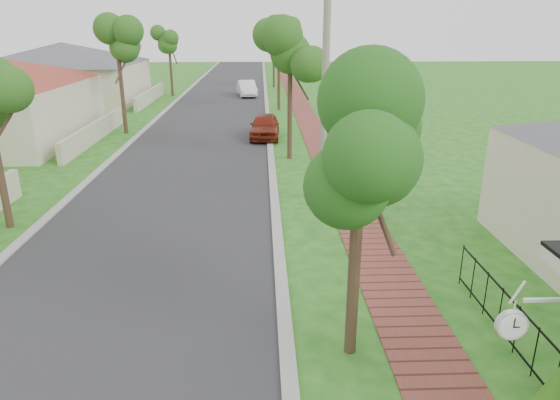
# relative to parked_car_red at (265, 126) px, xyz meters

# --- Properties ---
(road) EXTENTS (7.00, 120.00, 0.02)m
(road) POSITION_rel_parked_car_red_xyz_m (-3.40, -0.43, -0.65)
(road) COLOR #28282B
(road) RESTS_ON ground
(kerb_right) EXTENTS (0.30, 120.00, 0.10)m
(kerb_right) POSITION_rel_parked_car_red_xyz_m (0.25, -0.43, -0.65)
(kerb_right) COLOR #9E9E99
(kerb_right) RESTS_ON ground
(kerb_left) EXTENTS (0.30, 120.00, 0.10)m
(kerb_left) POSITION_rel_parked_car_red_xyz_m (-7.05, -0.43, -0.65)
(kerb_left) COLOR #9E9E99
(kerb_left) RESTS_ON ground
(sidewalk) EXTENTS (1.50, 120.00, 0.03)m
(sidewalk) POSITION_rel_parked_car_red_xyz_m (2.85, -0.43, -0.65)
(sidewalk) COLOR brown
(sidewalk) RESTS_ON ground
(picket_fence) EXTENTS (0.03, 8.02, 1.00)m
(picket_fence) POSITION_rel_parked_car_red_xyz_m (4.50, -20.43, -0.12)
(picket_fence) COLOR black
(picket_fence) RESTS_ON ground
(street_trees) EXTENTS (10.70, 37.65, 5.89)m
(street_trees) POSITION_rel_parked_car_red_xyz_m (-3.27, 6.41, 3.89)
(street_trees) COLOR #382619
(street_trees) RESTS_ON ground
(far_house_grey) EXTENTS (15.56, 15.56, 4.60)m
(far_house_grey) POSITION_rel_parked_car_red_xyz_m (-15.37, 13.57, 1.69)
(far_house_grey) COLOR beige
(far_house_grey) RESTS_ON ground
(parked_car_red) EXTENTS (1.72, 3.88, 1.30)m
(parked_car_red) POSITION_rel_parked_car_red_xyz_m (0.00, 0.00, 0.00)
(parked_car_red) COLOR maroon
(parked_car_red) RESTS_ON ground
(parked_car_white) EXTENTS (1.94, 4.15, 1.31)m
(parked_car_white) POSITION_rel_parked_car_red_xyz_m (-1.40, 16.91, 0.01)
(parked_car_white) COLOR white
(parked_car_white) RESTS_ON ground
(near_tree) EXTENTS (1.89, 1.89, 4.85)m
(near_tree) POSITION_rel_parked_car_red_xyz_m (1.44, -18.93, 3.20)
(near_tree) COLOR #382619
(near_tree) RESTS_ON ground
(utility_pole) EXTENTS (1.20, 0.24, 7.81)m
(utility_pole) POSITION_rel_parked_car_red_xyz_m (1.90, -10.43, 3.32)
(utility_pole) COLOR gray
(utility_pole) RESTS_ON ground
(station_clock) EXTENTS (1.07, 0.13, 0.63)m
(station_clock) POSITION_rel_parked_car_red_xyz_m (3.29, -21.03, 1.30)
(station_clock) COLOR white
(station_clock) RESTS_ON ground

